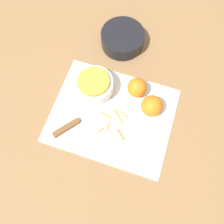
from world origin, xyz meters
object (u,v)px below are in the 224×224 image
orange_right (137,88)px  orange_left (152,106)px  bowl_dark (123,39)px  bowl_speckled (94,85)px  knife (74,123)px

orange_right → orange_left: bearing=-37.9°
orange_right → bowl_dark: bearing=120.5°
bowl_speckled → bowl_dark: bowl_speckled is taller
bowl_dark → knife: bearing=-99.1°
bowl_speckled → orange_left: 0.23m
knife → bowl_speckled: bearing=29.0°
orange_left → orange_right: size_ratio=1.08×
bowl_speckled → orange_right: 0.16m
knife → orange_left: 0.29m
orange_left → bowl_dark: bearing=126.4°
bowl_dark → orange_right: size_ratio=2.41×
orange_left → bowl_speckled: bearing=176.1°
bowl_dark → orange_left: size_ratio=2.24×
bowl_dark → orange_left: orange_left is taller
orange_left → orange_right: (-0.07, 0.06, -0.00)m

